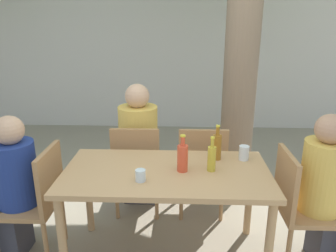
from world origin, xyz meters
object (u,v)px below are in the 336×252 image
object	(u,v)px
patio_chair_0	(38,197)
drinking_glass_1	(244,153)
patio_chair_1	(299,202)
drinking_glass_0	(141,175)
person_seated_2	(140,150)
dining_table_front	(166,181)
person_seated_0	(8,196)
soda_bottle_1	(183,157)
person_seated_1	(331,201)
patio_chair_2	(137,164)
oil_cruet_0	(212,158)
patio_chair_3	(202,165)
amber_bottle_2	(217,146)

from	to	relation	value
patio_chair_0	drinking_glass_1	xyz separation A→B (m)	(1.61, 0.22, 0.30)
patio_chair_1	drinking_glass_0	size ratio (longest dim) A/B	10.97
person_seated_2	dining_table_front	bearing A→B (deg)	109.74
patio_chair_0	patio_chair_1	distance (m)	2.00
patio_chair_0	person_seated_0	size ratio (longest dim) A/B	0.78
soda_bottle_1	drinking_glass_0	xyz separation A→B (m)	(-0.29, -0.17, -0.07)
patio_chair_1	person_seated_2	world-z (taller)	person_seated_2
patio_chair_1	person_seated_0	world-z (taller)	person_seated_0
patio_chair_1	person_seated_0	xyz separation A→B (m)	(-2.24, -0.00, -0.00)
dining_table_front	drinking_glass_0	bearing A→B (deg)	-135.19
soda_bottle_1	person_seated_1	bearing A→B (deg)	0.25
dining_table_front	person_seated_1	xyz separation A→B (m)	(1.24, -0.00, -0.14)
patio_chair_2	drinking_glass_0	bearing A→B (deg)	99.58
patio_chair_1	soda_bottle_1	distance (m)	0.95
person_seated_0	person_seated_2	size ratio (longest dim) A/B	0.93
person_seated_2	oil_cruet_0	world-z (taller)	person_seated_2
dining_table_front	patio_chair_0	distance (m)	1.01
drinking_glass_0	drinking_glass_1	distance (m)	0.87
patio_chair_2	person_seated_1	world-z (taller)	person_seated_1
patio_chair_0	person_seated_0	xyz separation A→B (m)	(-0.24, -0.00, -0.00)
soda_bottle_1	patio_chair_3	bearing A→B (deg)	73.39
drinking_glass_0	drinking_glass_1	bearing A→B (deg)	26.78
patio_chair_3	oil_cruet_0	bearing A→B (deg)	92.31
patio_chair_1	drinking_glass_1	size ratio (longest dim) A/B	7.95
patio_chair_0	soda_bottle_1	xyz separation A→B (m)	(1.12, -0.00, 0.35)
patio_chair_0	drinking_glass_0	size ratio (longest dim) A/B	10.97
oil_cruet_0	drinking_glass_0	distance (m)	0.54
patio_chair_0	oil_cruet_0	bearing A→B (deg)	90.47
dining_table_front	person_seated_2	bearing A→B (deg)	109.74
person_seated_1	patio_chair_3	bearing A→B (deg)	56.04
person_seated_1	soda_bottle_1	size ratio (longest dim) A/B	4.32
patio_chair_1	patio_chair_2	world-z (taller)	same
patio_chair_1	patio_chair_2	distance (m)	1.45
patio_chair_0	drinking_glass_0	world-z (taller)	patio_chair_0
drinking_glass_0	person_seated_0	bearing A→B (deg)	170.91
soda_bottle_1	patio_chair_2	bearing A→B (deg)	123.91
person_seated_2	drinking_glass_1	world-z (taller)	person_seated_2
dining_table_front	soda_bottle_1	size ratio (longest dim) A/B	5.44
dining_table_front	patio_chair_2	xyz separation A→B (m)	(-0.31, 0.63, -0.16)
person_seated_0	drinking_glass_1	world-z (taller)	person_seated_0
dining_table_front	drinking_glass_0	world-z (taller)	drinking_glass_0
drinking_glass_1	oil_cruet_0	bearing A→B (deg)	-142.53
patio_chair_1	patio_chair_3	distance (m)	0.93
person_seated_2	patio_chair_1	bearing A→B (deg)	146.80
patio_chair_0	person_seated_1	bearing A→B (deg)	90.00
dining_table_front	person_seated_1	bearing A→B (deg)	-0.00
person_seated_2	patio_chair_3	bearing A→B (deg)	159.65
drinking_glass_1	person_seated_1	bearing A→B (deg)	-19.46
patio_chair_2	amber_bottle_2	bearing A→B (deg)	150.09
patio_chair_3	person_seated_0	distance (m)	1.67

